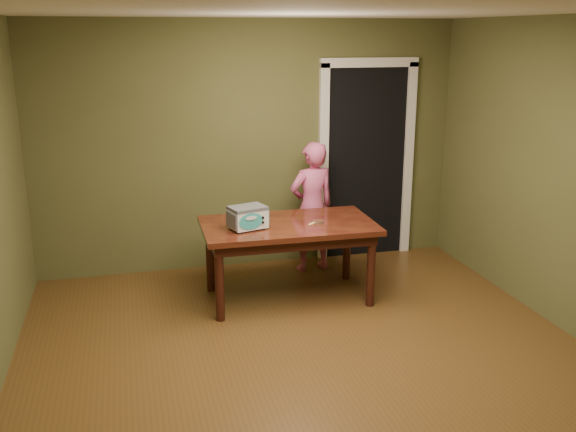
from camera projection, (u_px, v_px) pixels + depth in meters
The scene contains 8 objects.
floor at pixel (318, 374), 4.78m from camera, with size 5.00×5.00×0.00m, color #563818.
room_shell at pixel (321, 148), 4.31m from camera, with size 4.52×5.02×2.61m.
doorway at pixel (357, 159), 7.39m from camera, with size 1.10×0.66×2.25m.
dining_table at pixel (288, 233), 5.99m from camera, with size 1.62×0.93×0.75m.
toy_oven at pixel (248, 217), 5.75m from camera, with size 0.38×0.31×0.21m.
baking_pan at pixel (318, 221), 5.97m from camera, with size 0.10×0.10×0.02m.
spatula at pixel (315, 223), 5.96m from camera, with size 0.18×0.03×0.01m, color #FCC96D.
child at pixel (312, 207), 6.73m from camera, with size 0.50×0.33×1.38m, color #D15688.
Camera 1 is at (-1.28, -4.08, 2.45)m, focal length 40.00 mm.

